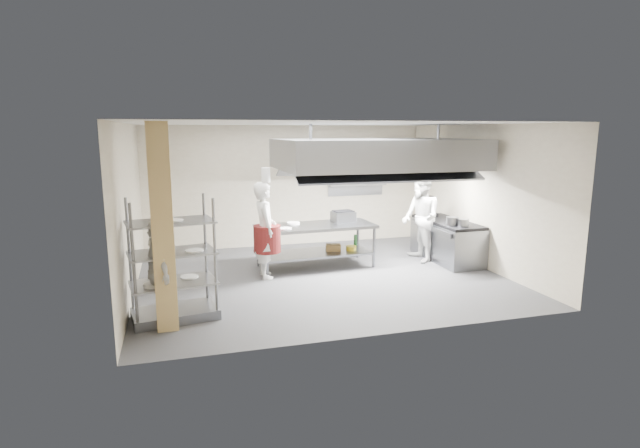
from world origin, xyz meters
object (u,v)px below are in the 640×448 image
object	(u,v)px
chef_line	(421,218)
stockpot	(452,221)
island	(316,246)
cooking_range	(447,242)
griddle	(343,217)
chef_plating	(159,273)
pass_rack	(172,259)
chef_head	(265,230)

from	to	relation	value
chef_line	stockpot	bearing A→B (deg)	37.19
stockpot	chef_line	bearing A→B (deg)	123.99
island	cooking_range	bearing A→B (deg)	-8.02
griddle	stockpot	distance (m)	2.32
chef_plating	stockpot	xyz separation A→B (m)	(5.88, 1.67, 0.19)
pass_rack	chef_line	world-z (taller)	chef_line
island	griddle	bearing A→B (deg)	9.99
chef_head	chef_line	world-z (taller)	chef_line
chef_line	chef_plating	bearing A→B (deg)	-64.00
chef_head	chef_plating	bearing A→B (deg)	135.21
griddle	stockpot	world-z (taller)	griddle
cooking_range	stockpot	size ratio (longest dim) A/B	7.68
island	chef_line	size ratio (longest dim) A/B	1.28
griddle	chef_plating	bearing A→B (deg)	-151.20
pass_rack	chef_plating	bearing A→B (deg)	-147.43
cooking_range	griddle	distance (m)	2.43
island	chef_head	size ratio (longest dim) A/B	1.31
chef_head	chef_plating	size ratio (longest dim) A/B	1.18
stockpot	cooking_range	bearing A→B (deg)	69.18
chef_head	stockpot	xyz separation A→B (m)	(3.94, -0.33, 0.04)
pass_rack	chef_head	xyz separation A→B (m)	(1.74, 1.82, 0.00)
pass_rack	chef_line	xyz separation A→B (m)	(5.26, 2.11, 0.03)
stockpot	pass_rack	bearing A→B (deg)	-165.26
pass_rack	chef_head	distance (m)	2.52
chef_head	chef_line	bearing A→B (deg)	-86.05
island	chef_head	xyz separation A→B (m)	(-1.16, -0.47, 0.50)
island	cooking_range	world-z (taller)	island
chef_plating	chef_line	bearing A→B (deg)	98.97
pass_rack	island	bearing A→B (deg)	28.75
chef_plating	pass_rack	bearing A→B (deg)	118.30
chef_head	stockpot	distance (m)	3.96
island	cooking_range	size ratio (longest dim) A/B	1.24
griddle	chef_head	bearing A→B (deg)	-167.35
cooking_range	chef_head	size ratio (longest dim) A/B	1.05
pass_rack	griddle	xyz separation A→B (m)	(3.57, 2.44, 0.08)
island	chef_head	bearing A→B (deg)	-161.04
cooking_range	griddle	size ratio (longest dim) A/B	4.29
cooking_range	pass_rack	bearing A→B (deg)	-161.00
pass_rack	chef_plating	size ratio (longest dim) A/B	1.18
chef_head	stockpot	bearing A→B (deg)	-95.54
chef_line	stockpot	size ratio (longest dim) A/B	7.47
pass_rack	stockpot	bearing A→B (deg)	5.19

